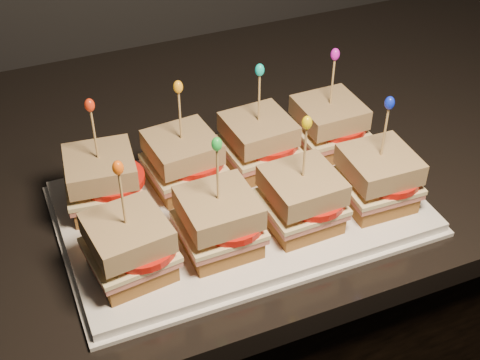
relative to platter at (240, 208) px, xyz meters
name	(u,v)px	position (x,y,z in m)	size (l,w,h in m)	color
granite_slab	(57,190)	(-0.21, 0.16, -0.03)	(2.66, 0.71, 0.03)	black
platter	(240,208)	(0.00, 0.00, 0.00)	(0.45, 0.28, 0.02)	white
platter_rim	(240,211)	(0.00, 0.00, -0.01)	(0.46, 0.29, 0.01)	white
sandwich_0_bread_bot	(105,197)	(-0.16, 0.06, 0.02)	(0.08, 0.08, 0.02)	#5A3218
sandwich_0_ham	(103,187)	(-0.16, 0.06, 0.04)	(0.09, 0.09, 0.01)	#B45E56
sandwich_0_cheese	(102,183)	(-0.16, 0.06, 0.04)	(0.09, 0.09, 0.01)	beige
sandwich_0_tomato	(112,179)	(-0.15, 0.06, 0.05)	(0.08, 0.08, 0.01)	red
sandwich_0_bread_top	(100,167)	(-0.16, 0.06, 0.07)	(0.08, 0.08, 0.03)	brown
sandwich_0_pick	(95,137)	(-0.16, 0.06, 0.11)	(0.00, 0.00, 0.09)	tan
sandwich_0_frill	(90,105)	(-0.16, 0.06, 0.16)	(0.01, 0.01, 0.02)	red
sandwich_1_bread_bot	(184,177)	(-0.05, 0.06, 0.02)	(0.08, 0.08, 0.02)	#5A3218
sandwich_1_ham	(183,168)	(-0.05, 0.06, 0.04)	(0.09, 0.09, 0.01)	#B45E56
sandwich_1_cheese	(183,163)	(-0.05, 0.06, 0.04)	(0.09, 0.09, 0.01)	beige
sandwich_1_tomato	(193,159)	(-0.04, 0.06, 0.05)	(0.08, 0.08, 0.01)	red
sandwich_1_bread_top	(182,147)	(-0.05, 0.06, 0.07)	(0.08, 0.08, 0.03)	brown
sandwich_1_pick	(180,118)	(-0.05, 0.06, 0.11)	(0.00, 0.00, 0.09)	tan
sandwich_1_frill	(178,87)	(-0.05, 0.06, 0.16)	(0.01, 0.01, 0.02)	#F5A217
sandwich_2_bread_bot	(258,158)	(0.05, 0.06, 0.02)	(0.08, 0.08, 0.02)	#5A3218
sandwich_2_ham	(258,149)	(0.05, 0.06, 0.04)	(0.09, 0.09, 0.01)	#B45E56
sandwich_2_cheese	(258,145)	(0.05, 0.06, 0.04)	(0.09, 0.09, 0.01)	beige
sandwich_2_tomato	(268,141)	(0.07, 0.06, 0.05)	(0.08, 0.08, 0.01)	red
sandwich_2_bread_top	(258,129)	(0.05, 0.06, 0.07)	(0.08, 0.08, 0.03)	brown
sandwich_2_pick	(259,101)	(0.05, 0.06, 0.11)	(0.00, 0.00, 0.09)	tan
sandwich_2_frill	(260,70)	(0.05, 0.06, 0.16)	(0.01, 0.01, 0.02)	#0BC6B4
sandwich_3_bread_bot	(327,141)	(0.16, 0.06, 0.02)	(0.08, 0.08, 0.02)	#5A3218
sandwich_3_ham	(328,132)	(0.16, 0.06, 0.04)	(0.09, 0.09, 0.01)	#B45E56
sandwich_3_cheese	(328,128)	(0.16, 0.06, 0.04)	(0.09, 0.09, 0.01)	beige
sandwich_3_tomato	(338,124)	(0.17, 0.06, 0.05)	(0.08, 0.08, 0.01)	red
sandwich_3_bread_top	(329,112)	(0.16, 0.06, 0.07)	(0.08, 0.08, 0.03)	brown
sandwich_3_pick	(332,84)	(0.16, 0.06, 0.11)	(0.00, 0.00, 0.09)	tan
sandwich_3_frill	(335,54)	(0.16, 0.06, 0.16)	(0.01, 0.01, 0.02)	#CC15C8
sandwich_4_bread_bot	(132,264)	(-0.16, -0.06, 0.02)	(0.08, 0.08, 0.02)	#5A3218
sandwich_4_ham	(130,254)	(-0.16, -0.06, 0.04)	(0.09, 0.09, 0.01)	#B45E56
sandwich_4_cheese	(130,250)	(-0.16, -0.06, 0.04)	(0.09, 0.09, 0.01)	beige
sandwich_4_tomato	(141,245)	(-0.15, -0.07, 0.05)	(0.08, 0.08, 0.01)	red
sandwich_4_bread_top	(127,232)	(-0.16, -0.06, 0.07)	(0.08, 0.08, 0.03)	brown
sandwich_4_pick	(123,202)	(-0.16, -0.06, 0.11)	(0.00, 0.00, 0.09)	tan
sandwich_4_frill	(118,168)	(-0.16, -0.06, 0.16)	(0.01, 0.01, 0.02)	#EC590D
sandwich_5_bread_bot	(219,239)	(-0.05, -0.06, 0.02)	(0.08, 0.08, 0.02)	#5A3218
sandwich_5_ham	(219,229)	(-0.05, -0.06, 0.04)	(0.09, 0.09, 0.01)	#B45E56
sandwich_5_cheese	(219,225)	(-0.05, -0.06, 0.04)	(0.09, 0.09, 0.01)	beige
sandwich_5_tomato	(230,220)	(-0.04, -0.07, 0.05)	(0.08, 0.08, 0.01)	red
sandwich_5_bread_top	(218,208)	(-0.05, -0.06, 0.07)	(0.08, 0.08, 0.03)	brown
sandwich_5_pick	(218,177)	(-0.05, -0.06, 0.11)	(0.00, 0.00, 0.09)	tan
sandwich_5_frill	(217,144)	(-0.05, -0.06, 0.16)	(0.01, 0.01, 0.02)	green
sandwich_6_bread_bot	(300,216)	(0.05, -0.06, 0.02)	(0.08, 0.08, 0.02)	#5A3218
sandwich_6_ham	(301,206)	(0.05, -0.06, 0.04)	(0.09, 0.09, 0.01)	#B45E56
sandwich_6_cheese	(301,202)	(0.05, -0.06, 0.04)	(0.09, 0.09, 0.01)	beige
sandwich_6_tomato	(313,198)	(0.07, -0.07, 0.05)	(0.08, 0.08, 0.01)	red
sandwich_6_bread_top	(302,185)	(0.05, -0.06, 0.07)	(0.08, 0.08, 0.03)	brown
sandwich_6_pick	(305,155)	(0.05, -0.06, 0.11)	(0.00, 0.00, 0.09)	tan
sandwich_6_frill	(307,123)	(0.05, -0.06, 0.16)	(0.01, 0.01, 0.02)	yellow
sandwich_7_bread_bot	(375,194)	(0.16, -0.06, 0.02)	(0.08, 0.08, 0.02)	#5A3218
sandwich_7_ham	(376,185)	(0.16, -0.06, 0.04)	(0.09, 0.09, 0.01)	#B45E56
sandwich_7_cheese	(377,181)	(0.16, -0.06, 0.04)	(0.09, 0.09, 0.01)	beige
sandwich_7_tomato	(388,177)	(0.17, -0.07, 0.05)	(0.08, 0.08, 0.01)	red
sandwich_7_bread_top	(380,164)	(0.16, -0.06, 0.07)	(0.08, 0.08, 0.03)	brown
sandwich_7_pick	(384,135)	(0.16, -0.06, 0.11)	(0.00, 0.00, 0.09)	tan
sandwich_7_frill	(390,103)	(0.16, -0.06, 0.16)	(0.01, 0.01, 0.02)	#0D22D5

